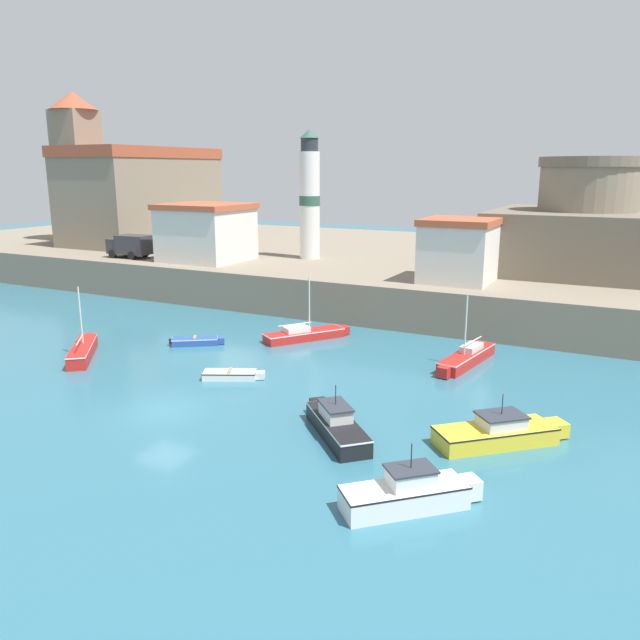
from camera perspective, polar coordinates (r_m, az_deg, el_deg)
ground_plane at (r=32.14m, az=-14.12°, el=-7.94°), size 200.00×200.00×0.00m
quay_seawall at (r=65.81m, az=9.03°, el=4.76°), size 120.00×40.00×3.20m
dinghy_white_0 at (r=35.85m, az=-8.08°, el=-4.95°), size 3.51×2.34×0.52m
dinghy_blue_1 at (r=43.02m, az=-11.24°, el=-1.88°), size 3.33×2.65×0.56m
sailboat_red_2 at (r=42.13m, az=-20.86°, el=-2.60°), size 4.60×5.32×4.47m
motorboat_black_3 at (r=28.15m, az=1.48°, el=-9.49°), size 4.77×4.85×2.34m
sailboat_red_4 at (r=39.02m, az=13.25°, el=-3.33°), size 2.18×6.69×4.32m
sailboat_red_5 at (r=43.44m, az=-1.38°, el=-1.28°), size 4.56×5.85×4.39m
motorboat_yellow_6 at (r=28.48m, az=16.06°, el=-9.84°), size 5.42×5.11×2.25m
motorboat_white_7 at (r=22.83m, az=8.10°, el=-15.39°), size 4.51×4.34×2.44m
church at (r=77.17m, az=-16.73°, el=11.27°), size 14.63×18.34×16.91m
fortress at (r=56.82m, az=23.05°, el=7.42°), size 14.58×14.58×9.34m
lighthouse at (r=59.83m, az=-0.96°, el=11.15°), size 1.96×1.96×11.94m
harbor_shed_near_wharf at (r=48.62m, az=12.56°, el=6.27°), size 5.31×5.56×4.78m
harbor_shed_mid_row at (r=59.70m, az=-10.36°, el=7.93°), size 7.40×7.13×5.27m
truck_on_quay at (r=63.28m, az=-16.94°, el=6.56°), size 4.40×2.34×2.20m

